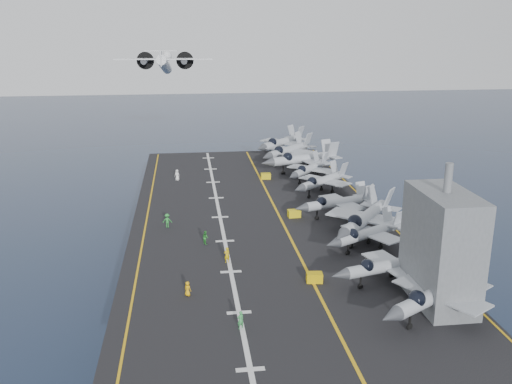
{
  "coord_description": "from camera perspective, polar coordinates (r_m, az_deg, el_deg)",
  "views": [
    {
      "loc": [
        -10.75,
        -81.79,
        38.57
      ],
      "look_at": [
        0.0,
        4.0,
        13.0
      ],
      "focal_mm": 40.0,
      "sensor_mm": 36.0,
      "label": 1
    }
  ],
  "objects": [
    {
      "name": "fighter_jet_3",
      "position": [
        79.02,
        10.83,
        -2.51
      ],
      "size": [
        18.93,
        19.76,
        5.73
      ],
      "primitive_type": null,
      "color": "#9099A0",
      "rests_on": "flight_deck"
    },
    {
      "name": "ground",
      "position": [
        91.07,
        0.32,
        -8.58
      ],
      "size": [
        500.0,
        500.0,
        0.0
      ],
      "primitive_type": "plane",
      "color": "#142135",
      "rests_on": "ground"
    },
    {
      "name": "fighter_jet_2",
      "position": [
        75.37,
        11.15,
        -3.98
      ],
      "size": [
        15.44,
        13.77,
        4.48
      ],
      "primitive_type": null,
      "color": "#999FA8",
      "rests_on": "flight_deck"
    },
    {
      "name": "tow_cart_b",
      "position": [
        86.6,
        3.83,
        -2.15
      ],
      "size": [
        1.95,
        1.34,
        1.12
      ],
      "primitive_type": null,
      "color": "gold",
      "rests_on": "flight_deck"
    },
    {
      "name": "deck_edge_port",
      "position": [
        86.73,
        -10.89,
        -2.78
      ],
      "size": [
        0.25,
        90.0,
        0.02
      ],
      "primitive_type": "cube",
      "color": "gold",
      "rests_on": "flight_deck"
    },
    {
      "name": "landing_centerline",
      "position": [
        86.63,
        -3.61,
        -2.52
      ],
      "size": [
        0.5,
        90.0,
        0.02
      ],
      "primitive_type": "cube",
      "color": "silver",
      "rests_on": "flight_deck"
    },
    {
      "name": "flight_deck",
      "position": [
        87.24,
        0.33,
        -2.5
      ],
      "size": [
        38.0,
        92.0,
        0.4
      ],
      "primitive_type": "cube",
      "color": "black",
      "rests_on": "hull"
    },
    {
      "name": "fighter_jet_4",
      "position": [
        87.21,
        8.21,
        -0.96
      ],
      "size": [
        15.27,
        12.45,
        4.58
      ],
      "primitive_type": null,
      "color": "#919BA1",
      "rests_on": "flight_deck"
    },
    {
      "name": "tow_cart_c",
      "position": [
        107.65,
        0.98,
        1.6
      ],
      "size": [
        1.83,
        1.2,
        1.09
      ],
      "primitive_type": null,
      "color": "gold",
      "rests_on": "flight_deck"
    },
    {
      "name": "deck_edge_stbd",
      "position": [
        91.31,
        11.92,
        -1.85
      ],
      "size": [
        0.25,
        90.0,
        0.02
      ],
      "primitive_type": "cube",
      "color": "gold",
      "rests_on": "flight_deck"
    },
    {
      "name": "crew_3",
      "position": [
        82.94,
        -8.86,
        -2.84
      ],
      "size": [
        1.28,
        0.91,
        2.04
      ],
      "primitive_type": "imported",
      "color": "#268C33",
      "rests_on": "flight_deck"
    },
    {
      "name": "hull",
      "position": [
        89.06,
        0.32,
        -5.67
      ],
      "size": [
        36.0,
        90.0,
        10.0
      ],
      "primitive_type": "cube",
      "color": "#56595E",
      "rests_on": "ground"
    },
    {
      "name": "fighter_jet_1",
      "position": [
        66.08,
        13.1,
        -7.09
      ],
      "size": [
        14.72,
        11.76,
        4.47
      ],
      "primitive_type": null,
      "color": "gray",
      "rests_on": "flight_deck"
    },
    {
      "name": "fighter_jet_5",
      "position": [
        98.56,
        6.66,
        1.18
      ],
      "size": [
        16.24,
        15.83,
        4.73
      ],
      "primitive_type": null,
      "color": "gray",
      "rests_on": "flight_deck"
    },
    {
      "name": "island_superstructure",
      "position": [
        61.42,
        18.18,
        -4.05
      ],
      "size": [
        5.0,
        10.0,
        15.0
      ],
      "primitive_type": null,
      "color": "#56595E",
      "rests_on": "flight_deck"
    },
    {
      "name": "crew_1",
      "position": [
        70.26,
        -2.92,
        -6.3
      ],
      "size": [
        1.4,
        1.16,
        1.99
      ],
      "primitive_type": "imported",
      "color": "#D2AB06",
      "rests_on": "flight_deck"
    },
    {
      "name": "fighter_jet_9",
      "position": [
        128.34,
        2.58,
        5.05
      ],
      "size": [
        18.92,
        19.04,
        5.59
      ],
      "primitive_type": null,
      "color": "#979EA8",
      "rests_on": "flight_deck"
    },
    {
      "name": "fighter_jet_0",
      "position": [
        60.09,
        17.59,
        -9.63
      ],
      "size": [
        17.42,
        15.81,
        5.04
      ],
      "primitive_type": null,
      "color": "gray",
      "rests_on": "flight_deck"
    },
    {
      "name": "crew_2",
      "position": [
        76.23,
        -5.08,
        -4.54
      ],
      "size": [
        1.1,
        1.3,
        1.83
      ],
      "primitive_type": "imported",
      "color": "#2B8B30",
      "rests_on": "flight_deck"
    },
    {
      "name": "fighter_jet_7",
      "position": [
        112.61,
        4.82,
        3.43
      ],
      "size": [
        19.22,
        15.77,
        5.75
      ],
      "primitive_type": null,
      "color": "#9EA7AD",
      "rests_on": "flight_deck"
    },
    {
      "name": "fighter_jet_8",
      "position": [
        120.15,
        3.26,
        4.26
      ],
      "size": [
        18.92,
        19.04,
        5.59
      ],
      "primitive_type": null,
      "color": "#979EA8",
      "rests_on": "flight_deck"
    },
    {
      "name": "tow_cart_a",
      "position": [
        65.67,
        5.86,
        -8.49
      ],
      "size": [
        1.93,
        1.37,
        1.09
      ],
      "primitive_type": null,
      "color": "#C7A306",
      "rests_on": "flight_deck"
    },
    {
      "name": "crew_5",
      "position": [
        107.71,
        -7.9,
        1.71
      ],
      "size": [
        1.45,
        1.32,
        2.02
      ],
      "primitive_type": "imported",
      "color": "white",
      "rests_on": "flight_deck"
    },
    {
      "name": "transport_plane",
      "position": [
        143.36,
        -9.15,
        12.44
      ],
      "size": [
        24.64,
        17.58,
        5.6
      ],
      "primitive_type": null,
      "color": "silver"
    },
    {
      "name": "fighter_jet_6",
      "position": [
        106.9,
        5.33,
        2.39
      ],
      "size": [
        15.12,
        15.69,
        4.56
      ],
      "primitive_type": null,
      "color": "#9DA5AD",
      "rests_on": "flight_deck"
    },
    {
      "name": "foul_line",
      "position": [
        87.59,
        2.28,
        -2.29
      ],
      "size": [
        0.35,
        90.0,
        0.02
      ],
      "primitive_type": "cube",
      "color": "gold",
      "rests_on": "flight_deck"
    },
    {
      "name": "crew_6",
      "position": [
        55.95,
        -1.56,
        -12.67
      ],
      "size": [
        1.32,
        1.13,
        1.86
      ],
      "primitive_type": "imported",
      "color": "green",
      "rests_on": "flight_deck"
    },
    {
      "name": "crew_0",
      "position": [
        62.56,
        -6.86,
        -9.58
      ],
      "size": [
        1.18,
        1.11,
        1.63
      ],
      "primitive_type": "imported",
      "color": "#E5A50A",
      "rests_on": "flight_deck"
    }
  ]
}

